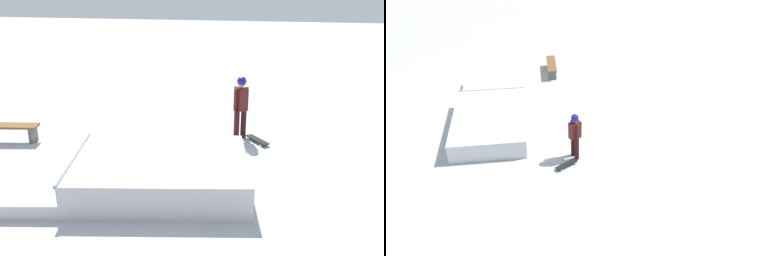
# 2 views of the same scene
# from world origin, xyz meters

# --- Properties ---
(ground_plane) EXTENTS (60.00, 60.00, 0.00)m
(ground_plane) POSITION_xyz_m (0.00, 0.00, 0.00)
(ground_plane) COLOR #B7BABF
(skate_ramp) EXTENTS (5.68, 3.26, 0.74)m
(skate_ramp) POSITION_xyz_m (-0.10, 0.42, 0.32)
(skate_ramp) COLOR silver
(skate_ramp) RESTS_ON ground
(skater) EXTENTS (0.40, 0.44, 1.73)m
(skater) POSITION_xyz_m (-2.12, -2.77, 1.01)
(skater) COLOR black
(skater) RESTS_ON ground
(skateboard) EXTENTS (0.65, 0.75, 0.09)m
(skateboard) POSITION_xyz_m (-2.61, -2.49, 0.08)
(skateboard) COLOR black
(skateboard) RESTS_ON ground
(park_bench) EXTENTS (1.64, 0.58, 0.48)m
(park_bench) POSITION_xyz_m (4.01, -1.61, 0.36)
(park_bench) COLOR brown
(park_bench) RESTS_ON ground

